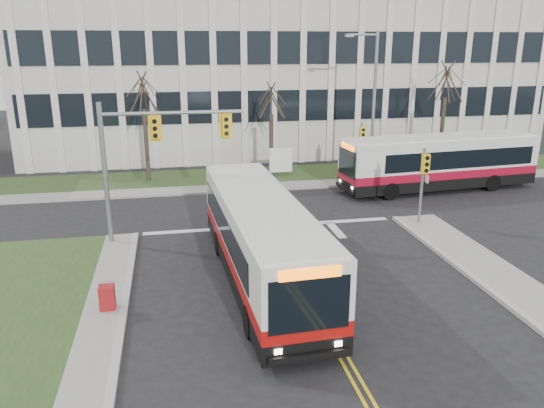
{
  "coord_description": "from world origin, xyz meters",
  "views": [
    {
      "loc": [
        -4.45,
        -15.69,
        8.53
      ],
      "look_at": [
        -0.41,
        5.35,
        2.0
      ],
      "focal_mm": 35.0,
      "sensor_mm": 36.0,
      "label": 1
    }
  ],
  "objects_px": {
    "bus_main": "(261,242)",
    "bus_cross": "(439,164)",
    "streetlight": "(372,98)",
    "newspaper_box_red": "(107,299)",
    "directory_sign": "(281,160)"
  },
  "relations": [
    {
      "from": "bus_main",
      "to": "bus_cross",
      "type": "height_order",
      "value": "bus_cross"
    },
    {
      "from": "streetlight",
      "to": "newspaper_box_red",
      "type": "distance_m",
      "value": 21.93
    },
    {
      "from": "directory_sign",
      "to": "bus_cross",
      "type": "bearing_deg",
      "value": -27.97
    },
    {
      "from": "newspaper_box_red",
      "to": "streetlight",
      "type": "bearing_deg",
      "value": 45.09
    },
    {
      "from": "bus_main",
      "to": "bus_cross",
      "type": "distance_m",
      "value": 16.56
    },
    {
      "from": "bus_cross",
      "to": "newspaper_box_red",
      "type": "xyz_separation_m",
      "value": [
        -18.01,
        -12.13,
        -1.12
      ]
    },
    {
      "from": "newspaper_box_red",
      "to": "directory_sign",
      "type": "bearing_deg",
      "value": 59.87
    },
    {
      "from": "bus_main",
      "to": "bus_cross",
      "type": "relative_size",
      "value": 0.99
    },
    {
      "from": "bus_cross",
      "to": "newspaper_box_red",
      "type": "height_order",
      "value": "bus_cross"
    },
    {
      "from": "directory_sign",
      "to": "bus_main",
      "type": "xyz_separation_m",
      "value": [
        -3.93,
        -15.32,
        0.4
      ]
    },
    {
      "from": "streetlight",
      "to": "bus_cross",
      "type": "xyz_separation_m",
      "value": [
        3.18,
        -3.33,
        -3.6
      ]
    },
    {
      "from": "directory_sign",
      "to": "newspaper_box_red",
      "type": "bearing_deg",
      "value": -119.03
    },
    {
      "from": "bus_main",
      "to": "newspaper_box_red",
      "type": "distance_m",
      "value": 5.67
    },
    {
      "from": "streetlight",
      "to": "bus_main",
      "type": "bearing_deg",
      "value": -123.99
    },
    {
      "from": "directory_sign",
      "to": "bus_main",
      "type": "relative_size",
      "value": 0.17
    }
  ]
}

